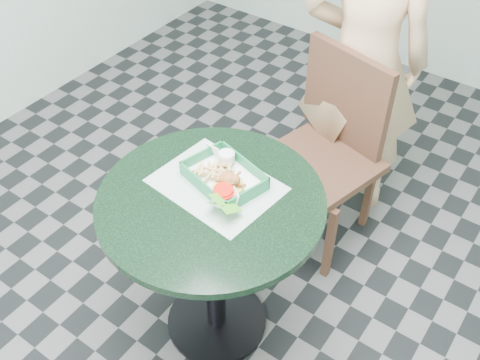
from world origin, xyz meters
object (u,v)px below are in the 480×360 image
Objects in this scene: diner_person at (366,49)px; sauce_ramekin at (221,160)px; dining_chair at (330,140)px; crab_sandwich at (233,185)px; cafe_table at (213,234)px; food_basket at (224,182)px.

diner_person reaches higher than sauce_ramekin.
dining_chair is 0.43m from diner_person.
crab_sandwich reaches higher than sauce_ramekin.
diner_person reaches higher than cafe_table.
cafe_table is 0.87× the size of dining_chair.
food_basket is 0.06m from crab_sandwich.
food_basket is at bearing 160.26° from crab_sandwich.
diner_person is 16.47× the size of crab_sandwich.
diner_person is at bearing 89.08° from crab_sandwich.
crab_sandwich is at bearing 62.90° from cafe_table.
diner_person is (0.06, 1.07, 0.30)m from cafe_table.
cafe_table is 13.19× the size of sauce_ramekin.
sauce_ramekin is (-0.06, 0.06, 0.03)m from food_basket.
diner_person is (-0.00, 0.26, 0.34)m from dining_chair.
cafe_table is 0.24m from crab_sandwich.
dining_chair is 15.09× the size of sauce_ramekin.
diner_person is 0.93m from sauce_ramekin.
dining_chair is at bearing 84.22° from food_basket.
sauce_ramekin reaches higher than food_basket.
cafe_table is at bearing -79.80° from dining_chair.
cafe_table is 0.21m from food_basket.
crab_sandwich is (-0.02, -0.99, -0.08)m from diner_person.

